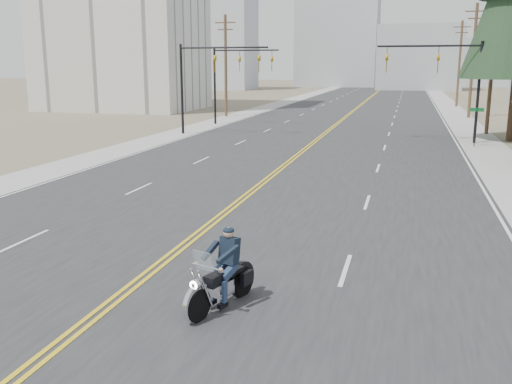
{
  "coord_description": "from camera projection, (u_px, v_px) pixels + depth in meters",
  "views": [
    {
      "loc": [
        6.4,
        -10.6,
        5.4
      ],
      "look_at": [
        2.02,
        5.86,
        1.6
      ],
      "focal_mm": 40.0,
      "sensor_mm": 36.0,
      "label": 1
    }
  ],
  "objects": [
    {
      "name": "haze_bldg_f",
      "position": [
        185.0,
        55.0,
        146.2
      ],
      "size": [
        12.0,
        12.0,
        16.0
      ],
      "primitive_type": "cube",
      "color": "#ADB2B7",
      "rests_on": "ground"
    },
    {
      "name": "motorcyclist",
      "position": [
        221.0,
        270.0,
        12.75
      ],
      "size": [
        1.7,
        2.55,
        1.84
      ],
      "primitive_type": null,
      "rotation": [
        0.0,
        0.0,
        2.82
      ],
      "color": "black",
      "rests_on": "ground"
    },
    {
      "name": "utility_pole_c",
      "position": [
        493.0,
        61.0,
        44.24
      ],
      "size": [
        2.2,
        0.3,
        11.0
      ],
      "color": "brown",
      "rests_on": "ground"
    },
    {
      "name": "street_sign",
      "position": [
        476.0,
        120.0,
        37.97
      ],
      "size": [
        0.9,
        0.06,
        2.62
      ],
      "color": "black",
      "rests_on": "ground"
    },
    {
      "name": "haze_bldg_a",
      "position": [
        222.0,
        39.0,
        127.63
      ],
      "size": [
        14.0,
        12.0,
        22.0
      ],
      "primitive_type": "cube",
      "color": "#B7BCC6",
      "rests_on": "ground"
    },
    {
      "name": "road",
      "position": [
        361.0,
        105.0,
        78.8
      ],
      "size": [
        20.0,
        200.0,
        0.01
      ],
      "primitive_type": "cube",
      "color": "#303033",
      "rests_on": "ground"
    },
    {
      "name": "sidewalk_left",
      "position": [
        280.0,
        103.0,
        81.69
      ],
      "size": [
        3.0,
        200.0,
        0.01
      ],
      "primitive_type": "cube",
      "color": "#A5A5A0",
      "rests_on": "ground"
    },
    {
      "name": "utility_pole_left",
      "position": [
        226.0,
        64.0,
        60.0
      ],
      "size": [
        2.2,
        0.3,
        10.5
      ],
      "color": "brown",
      "rests_on": "ground"
    },
    {
      "name": "traffic_mast_far",
      "position": [
        232.0,
        71.0,
        51.78
      ],
      "size": [
        6.1,
        0.26,
        7.0
      ],
      "color": "black",
      "rests_on": "ground"
    },
    {
      "name": "haze_bldg_b",
      "position": [
        419.0,
        58.0,
        127.14
      ],
      "size": [
        18.0,
        14.0,
        14.0
      ],
      "primitive_type": "cube",
      "color": "#ADB2B7",
      "rests_on": "ground"
    },
    {
      "name": "traffic_mast_left",
      "position": [
        206.0,
        71.0,
        44.14
      ],
      "size": [
        7.1,
        0.26,
        7.0
      ],
      "color": "black",
      "rests_on": "ground"
    },
    {
      "name": "sidewalk_right",
      "position": [
        448.0,
        106.0,
        75.92
      ],
      "size": [
        3.0,
        200.0,
        0.01
      ],
      "primitive_type": "cube",
      "color": "#A5A5A0",
      "rests_on": "ground"
    },
    {
      "name": "utility_pole_d",
      "position": [
        473.0,
        59.0,
        58.33
      ],
      "size": [
        2.2,
        0.3,
        11.5
      ],
      "color": "brown",
      "rests_on": "ground"
    },
    {
      "name": "ground_plane",
      "position": [
        102.0,
        311.0,
        12.78
      ],
      "size": [
        400.0,
        400.0,
        0.0
      ],
      "primitive_type": "plane",
      "color": "#776D56",
      "rests_on": "ground"
    },
    {
      "name": "utility_pole_e",
      "position": [
        460.0,
        62.0,
        74.42
      ],
      "size": [
        2.2,
        0.3,
        11.0
      ],
      "color": "brown",
      "rests_on": "ground"
    },
    {
      "name": "haze_bldg_e",
      "position": [
        486.0,
        63.0,
        146.67
      ],
      "size": [
        14.0,
        14.0,
        12.0
      ],
      "primitive_type": "cube",
      "color": "#B7BCC6",
      "rests_on": "ground"
    },
    {
      "name": "traffic_mast_right",
      "position": [
        449.0,
        72.0,
        39.63
      ],
      "size": [
        7.1,
        0.26,
        7.0
      ],
      "color": "black",
      "rests_on": "ground"
    },
    {
      "name": "haze_bldg_d",
      "position": [
        338.0,
        34.0,
        145.0
      ],
      "size": [
        20.0,
        15.0,
        26.0
      ],
      "primitive_type": "cube",
      "color": "#ADB2B7",
      "rests_on": "ground"
    }
  ]
}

